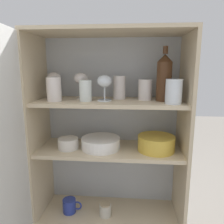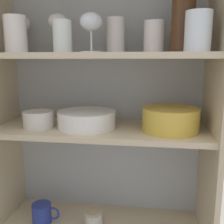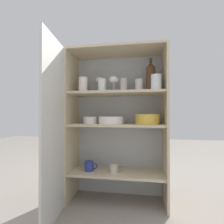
% 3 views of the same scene
% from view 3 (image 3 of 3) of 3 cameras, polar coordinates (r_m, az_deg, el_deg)
% --- Properties ---
extents(ground_plane, '(8.00, 8.00, 0.00)m').
position_cam_3_polar(ground_plane, '(1.55, 0.76, -29.42)').
color(ground_plane, gray).
extents(cupboard_back_panel, '(0.82, 0.02, 1.28)m').
position_cam_3_polar(cupboard_back_panel, '(1.66, 2.29, -4.36)').
color(cupboard_back_panel, '#B2B7BC').
rests_on(cupboard_back_panel, ground_plane).
extents(cupboard_side_left, '(0.02, 0.33, 1.28)m').
position_cam_3_polar(cupboard_side_left, '(1.61, -12.83, -4.46)').
color(cupboard_side_left, '#CCB793').
rests_on(cupboard_side_left, ground_plane).
extents(cupboard_side_right, '(0.02, 0.33, 1.28)m').
position_cam_3_polar(cupboard_side_right, '(1.51, 16.99, -4.71)').
color(cupboard_side_right, '#CCB793').
rests_on(cupboard_side_right, ground_plane).
extents(cupboard_top_panel, '(0.82, 0.33, 0.02)m').
position_cam_3_polar(cupboard_top_panel, '(1.60, 1.57, 19.11)').
color(cupboard_top_panel, '#CCB793').
rests_on(cupboard_top_panel, cupboard_side_left).
extents(shelf_board_lower, '(0.79, 0.29, 0.02)m').
position_cam_3_polar(shelf_board_lower, '(1.59, 1.58, -19.12)').
color(shelf_board_lower, beige).
extents(shelf_board_middle, '(0.79, 0.29, 0.02)m').
position_cam_3_polar(shelf_board_middle, '(1.51, 1.57, -4.25)').
color(shelf_board_middle, beige).
extents(shelf_board_upper, '(0.79, 0.29, 0.02)m').
position_cam_3_polar(shelf_board_upper, '(1.52, 1.57, 6.09)').
color(shelf_board_upper, beige).
extents(cupboard_door, '(0.06, 0.41, 1.28)m').
position_cam_3_polar(cupboard_door, '(1.27, -18.47, -5.46)').
color(cupboard_door, silver).
rests_on(cupboard_door, ground_plane).
extents(tumbler_glass_0, '(0.08, 0.08, 0.12)m').
position_cam_3_polar(tumbler_glass_0, '(1.44, 14.21, 9.34)').
color(tumbler_glass_0, white).
rests_on(tumbler_glass_0, shelf_board_upper).
extents(tumbler_glass_1, '(0.08, 0.08, 0.13)m').
position_cam_3_polar(tumbler_glass_1, '(1.54, -9.43, 8.75)').
color(tumbler_glass_1, silver).
rests_on(tumbler_glass_1, shelf_board_upper).
extents(tumbler_glass_2, '(0.07, 0.07, 0.13)m').
position_cam_3_polar(tumbler_glass_2, '(1.58, 3.73, 8.54)').
color(tumbler_glass_2, silver).
rests_on(tumbler_glass_2, shelf_board_upper).
extents(tumbler_glass_3, '(0.07, 0.07, 0.11)m').
position_cam_3_polar(tumbler_glass_3, '(1.51, -3.26, 8.61)').
color(tumbler_glass_3, white).
rests_on(tumbler_glass_3, shelf_board_upper).
extents(tumbler_glass_4, '(0.07, 0.07, 0.11)m').
position_cam_3_polar(tumbler_glass_4, '(1.55, 8.94, 8.43)').
color(tumbler_glass_4, silver).
rests_on(tumbler_glass_4, shelf_board_upper).
extents(wine_glass_0, '(0.08, 0.08, 0.14)m').
position_cam_3_polar(wine_glass_0, '(1.51, 0.58, 10.20)').
color(wine_glass_0, white).
rests_on(wine_glass_0, shelf_board_upper).
extents(wine_glass_1, '(0.08, 0.08, 0.15)m').
position_cam_3_polar(wine_glass_1, '(1.60, -4.10, 10.06)').
color(wine_glass_1, silver).
rests_on(wine_glass_1, shelf_board_upper).
extents(wine_glass_2, '(0.08, 0.08, 0.15)m').
position_cam_3_polar(wine_glass_2, '(1.68, -9.45, 9.54)').
color(wine_glass_2, silver).
rests_on(wine_glass_2, shelf_board_upper).
extents(wine_bottle, '(0.08, 0.08, 0.28)m').
position_cam_3_polar(wine_bottle, '(1.53, 12.54, 11.10)').
color(wine_bottle, '#4C2D19').
rests_on(wine_bottle, shelf_board_upper).
extents(plate_stack_white, '(0.22, 0.22, 0.06)m').
position_cam_3_polar(plate_stack_white, '(1.50, -0.27, -2.68)').
color(plate_stack_white, white).
rests_on(plate_stack_white, shelf_board_middle).
extents(mixing_bowl_large, '(0.20, 0.20, 0.08)m').
position_cam_3_polar(mixing_bowl_large, '(1.48, 11.50, -2.19)').
color(mixing_bowl_large, gold).
rests_on(mixing_bowl_large, shelf_board_middle).
extents(serving_bowl_small, '(0.11, 0.11, 0.06)m').
position_cam_3_polar(serving_bowl_small, '(1.52, -7.15, -2.57)').
color(serving_bowl_small, silver).
rests_on(serving_bowl_small, shelf_board_middle).
extents(coffee_mug_primary, '(0.12, 0.08, 0.08)m').
position_cam_3_polar(coffee_mug_primary, '(1.60, -7.43, -17.07)').
color(coffee_mug_primary, '#283893').
rests_on(coffee_mug_primary, shelf_board_lower).
extents(storage_jar, '(0.07, 0.07, 0.08)m').
position_cam_3_polar(storage_jar, '(1.54, 0.56, -17.84)').
color(storage_jar, beige).
rests_on(storage_jar, shelf_board_lower).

